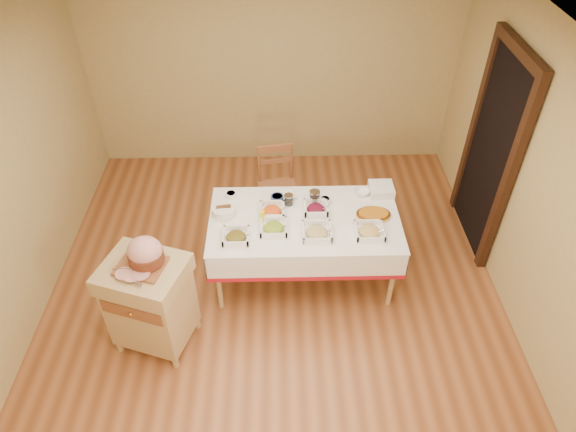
{
  "coord_description": "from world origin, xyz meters",
  "views": [
    {
      "loc": [
        0.06,
        -3.39,
        3.95
      ],
      "look_at": [
        0.14,
        0.2,
        0.88
      ],
      "focal_mm": 32.0,
      "sensor_mm": 36.0,
      "label": 1
    }
  ],
  "objects_px": {
    "butcher_cart": "(150,300)",
    "mustard_bottle": "(262,216)",
    "bread_basket": "(224,211)",
    "dining_table": "(304,231)",
    "ham_on_board": "(145,254)",
    "brass_platter": "(373,214)",
    "plate_stack": "(381,189)",
    "dining_chair": "(278,186)",
    "preserve_jar_right": "(315,197)",
    "preserve_jar_left": "(289,200)"
  },
  "relations": [
    {
      "from": "butcher_cart",
      "to": "mustard_bottle",
      "type": "relative_size",
      "value": 5.84
    },
    {
      "from": "butcher_cart",
      "to": "bread_basket",
      "type": "xyz_separation_m",
      "value": [
        0.59,
        0.87,
        0.27
      ]
    },
    {
      "from": "dining_table",
      "to": "mustard_bottle",
      "type": "height_order",
      "value": "mustard_bottle"
    },
    {
      "from": "ham_on_board",
      "to": "preserve_jar_right",
      "type": "bearing_deg",
      "value": 34.82
    },
    {
      "from": "butcher_cart",
      "to": "ham_on_board",
      "type": "bearing_deg",
      "value": 38.12
    },
    {
      "from": "dining_chair",
      "to": "plate_stack",
      "type": "height_order",
      "value": "dining_chair"
    },
    {
      "from": "plate_stack",
      "to": "brass_platter",
      "type": "bearing_deg",
      "value": -109.95
    },
    {
      "from": "mustard_bottle",
      "to": "butcher_cart",
      "type": "bearing_deg",
      "value": -142.13
    },
    {
      "from": "dining_chair",
      "to": "preserve_jar_right",
      "type": "height_order",
      "value": "dining_chair"
    },
    {
      "from": "butcher_cart",
      "to": "bread_basket",
      "type": "distance_m",
      "value": 1.08
    },
    {
      "from": "plate_stack",
      "to": "brass_platter",
      "type": "height_order",
      "value": "plate_stack"
    },
    {
      "from": "butcher_cart",
      "to": "plate_stack",
      "type": "distance_m",
      "value": 2.46
    },
    {
      "from": "dining_chair",
      "to": "preserve_jar_right",
      "type": "bearing_deg",
      "value": -60.35
    },
    {
      "from": "preserve_jar_left",
      "to": "preserve_jar_right",
      "type": "distance_m",
      "value": 0.26
    },
    {
      "from": "dining_table",
      "to": "butcher_cart",
      "type": "xyz_separation_m",
      "value": [
        -1.36,
        -0.78,
        -0.06
      ]
    },
    {
      "from": "mustard_bottle",
      "to": "bread_basket",
      "type": "bearing_deg",
      "value": 162.33
    },
    {
      "from": "preserve_jar_right",
      "to": "bread_basket",
      "type": "bearing_deg",
      "value": -169.55
    },
    {
      "from": "mustard_bottle",
      "to": "brass_platter",
      "type": "xyz_separation_m",
      "value": [
        1.06,
        0.06,
        -0.05
      ]
    },
    {
      "from": "ham_on_board",
      "to": "preserve_jar_left",
      "type": "bearing_deg",
      "value": 39.54
    },
    {
      "from": "dining_table",
      "to": "dining_chair",
      "type": "height_order",
      "value": "dining_chair"
    },
    {
      "from": "ham_on_board",
      "to": "preserve_jar_left",
      "type": "relative_size",
      "value": 3.53
    },
    {
      "from": "dining_chair",
      "to": "mustard_bottle",
      "type": "height_order",
      "value": "dining_chair"
    },
    {
      "from": "dining_table",
      "to": "bread_basket",
      "type": "relative_size",
      "value": 7.94
    },
    {
      "from": "brass_platter",
      "to": "plate_stack",
      "type": "bearing_deg",
      "value": 70.05
    },
    {
      "from": "dining_table",
      "to": "bread_basket",
      "type": "height_order",
      "value": "bread_basket"
    },
    {
      "from": "dining_table",
      "to": "butcher_cart",
      "type": "relative_size",
      "value": 1.93
    },
    {
      "from": "preserve_jar_left",
      "to": "mustard_bottle",
      "type": "xyz_separation_m",
      "value": [
        -0.26,
        -0.26,
        0.02
      ]
    },
    {
      "from": "dining_chair",
      "to": "bread_basket",
      "type": "xyz_separation_m",
      "value": [
        -0.52,
        -0.8,
        0.32
      ]
    },
    {
      "from": "dining_chair",
      "to": "brass_platter",
      "type": "relative_size",
      "value": 2.83
    },
    {
      "from": "butcher_cart",
      "to": "ham_on_board",
      "type": "relative_size",
      "value": 2.35
    },
    {
      "from": "butcher_cart",
      "to": "ham_on_board",
      "type": "height_order",
      "value": "ham_on_board"
    },
    {
      "from": "bread_basket",
      "to": "plate_stack",
      "type": "xyz_separation_m",
      "value": [
        1.56,
        0.3,
        0.0
      ]
    },
    {
      "from": "butcher_cart",
      "to": "brass_platter",
      "type": "relative_size",
      "value": 2.85
    },
    {
      "from": "butcher_cart",
      "to": "bread_basket",
      "type": "height_order",
      "value": "butcher_cart"
    },
    {
      "from": "dining_table",
      "to": "bread_basket",
      "type": "xyz_separation_m",
      "value": [
        -0.77,
        0.08,
        0.2
      ]
    },
    {
      "from": "ham_on_board",
      "to": "brass_platter",
      "type": "height_order",
      "value": "ham_on_board"
    },
    {
      "from": "dining_chair",
      "to": "mustard_bottle",
      "type": "relative_size",
      "value": 5.79
    },
    {
      "from": "ham_on_board",
      "to": "preserve_jar_right",
      "type": "distance_m",
      "value": 1.76
    },
    {
      "from": "dining_chair",
      "to": "mustard_bottle",
      "type": "distance_m",
      "value": 0.99
    },
    {
      "from": "preserve_jar_right",
      "to": "bread_basket",
      "type": "distance_m",
      "value": 0.89
    },
    {
      "from": "dining_table",
      "to": "ham_on_board",
      "type": "xyz_separation_m",
      "value": [
        -1.32,
        -0.75,
        0.46
      ]
    },
    {
      "from": "dining_table",
      "to": "plate_stack",
      "type": "distance_m",
      "value": 0.9
    },
    {
      "from": "butcher_cart",
      "to": "bread_basket",
      "type": "relative_size",
      "value": 4.11
    },
    {
      "from": "butcher_cart",
      "to": "brass_platter",
      "type": "height_order",
      "value": "butcher_cart"
    },
    {
      "from": "preserve_jar_left",
      "to": "plate_stack",
      "type": "bearing_deg",
      "value": 9.84
    },
    {
      "from": "butcher_cart",
      "to": "dining_chair",
      "type": "relative_size",
      "value": 1.01
    },
    {
      "from": "bread_basket",
      "to": "mustard_bottle",
      "type": "bearing_deg",
      "value": -17.67
    },
    {
      "from": "ham_on_board",
      "to": "preserve_jar_left",
      "type": "xyz_separation_m",
      "value": [
        1.18,
        0.97,
        -0.25
      ]
    },
    {
      "from": "dining_table",
      "to": "preserve_jar_right",
      "type": "relative_size",
      "value": 13.52
    },
    {
      "from": "ham_on_board",
      "to": "plate_stack",
      "type": "distance_m",
      "value": 2.41
    }
  ]
}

